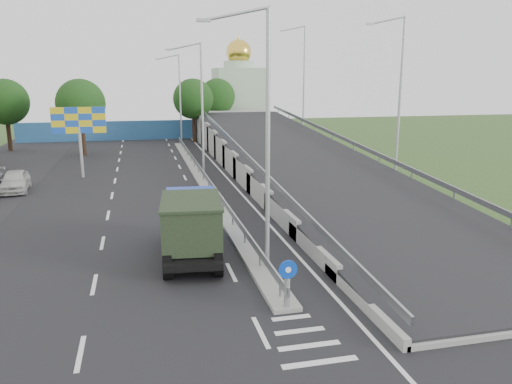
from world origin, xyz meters
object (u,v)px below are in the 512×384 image
object	(u,v)px
lamp_post_mid	(200,103)
church	(239,94)
dump_truck	(191,223)
billboard	(79,124)
lamp_post_far	(178,94)
sign_bollard	(287,283)
parked_car_e	(15,181)
lamp_post_near	(263,128)

from	to	relation	value
lamp_post_mid	church	bearing A→B (deg)	73.78
dump_truck	billboard	bearing A→B (deg)	113.50
church	dump_truck	bearing A→B (deg)	-103.61
lamp_post_far	sign_bollard	bearing A→B (deg)	-90.14
sign_bollard	parked_car_e	size ratio (longest dim) A/B	0.39
dump_truck	church	bearing A→B (deg)	81.65
dump_truck	lamp_post_mid	bearing A→B (deg)	86.82
lamp_post_far	church	bearing A→B (deg)	54.76
lamp_post_near	lamp_post_mid	size ratio (longest dim) A/B	1.00
lamp_post_far	church	xyz separation A→B (m)	(9.89, 14.00, -0.50)
church	parked_car_e	xyz separation A→B (m)	(-23.04, -36.05, -4.57)
lamp_post_far	dump_truck	xyz separation A→B (m)	(-2.62, -37.68, -4.27)
sign_bollard	parked_car_e	distance (m)	25.39
lamp_post_mid	parked_car_e	distance (m)	14.24
lamp_post_near	church	xyz separation A→B (m)	(9.89, 54.00, -0.50)
church	lamp_post_mid	bearing A→B (deg)	-106.22
church	lamp_post_near	bearing A→B (deg)	-100.38
billboard	parked_car_e	size ratio (longest dim) A/B	1.28
lamp_post_far	lamp_post_mid	bearing A→B (deg)	-90.00
dump_truck	parked_car_e	xyz separation A→B (m)	(-10.52, 15.64, -0.80)
lamp_post_mid	lamp_post_near	bearing A→B (deg)	-90.00
lamp_post_near	sign_bollard	bearing A→B (deg)	-91.64
lamp_post_near	parked_car_e	bearing A→B (deg)	126.21
sign_bollard	billboard	world-z (taller)	billboard
church	billboard	bearing A→B (deg)	-120.70
lamp_post_far	billboard	xyz separation A→B (m)	(-9.11, -18.00, -1.62)
lamp_post_mid	parked_car_e	size ratio (longest dim) A/B	2.34
sign_bollard	lamp_post_far	xyz separation A→B (m)	(0.11, 43.83, 4.77)
lamp_post_far	billboard	world-z (taller)	lamp_post_far
sign_bollard	lamp_post_far	size ratio (longest dim) A/B	0.17
lamp_post_near	billboard	distance (m)	23.87
lamp_post_mid	billboard	size ratio (longest dim) A/B	1.83
sign_bollard	dump_truck	bearing A→B (deg)	112.25
lamp_post_far	parked_car_e	bearing A→B (deg)	-120.81
lamp_post_near	billboard	size ratio (longest dim) A/B	1.83
sign_bollard	lamp_post_near	xyz separation A→B (m)	(0.11, 3.83, 4.77)
dump_truck	parked_car_e	size ratio (longest dim) A/B	1.50
lamp_post_near	lamp_post_mid	xyz separation A→B (m)	(0.00, 20.00, 0.00)
sign_bollard	billboard	distance (m)	27.53
dump_truck	parked_car_e	bearing A→B (deg)	129.20
lamp_post_near	dump_truck	distance (m)	5.52
lamp_post_near	parked_car_e	world-z (taller)	lamp_post_near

